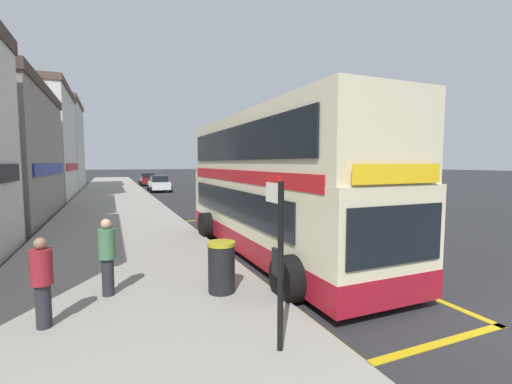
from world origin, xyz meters
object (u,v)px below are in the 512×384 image
object	(u,v)px
parked_car_maroon_kerbside	(148,179)
pedestrian_further_back	(107,254)
parked_car_white_ahead	(159,184)
double_decker_bus	(272,189)
bus_stop_sign	(278,247)
parked_car_white_behind	(209,179)
pedestrian_waiting_near_sign	(42,279)
litter_bin	(221,267)
parked_car_maroon_far	(236,188)

from	to	relation	value
parked_car_maroon_kerbside	pedestrian_further_back	bearing A→B (deg)	-94.76
parked_car_maroon_kerbside	parked_car_white_ahead	xyz separation A→B (m)	(0.06, -10.53, 0.00)
double_decker_bus	bus_stop_sign	size ratio (longest dim) A/B	4.07
parked_car_white_ahead	pedestrian_further_back	size ratio (longest dim) A/B	2.59
parked_car_maroon_kerbside	parked_car_white_ahead	distance (m)	10.53
double_decker_bus	parked_car_white_behind	world-z (taller)	double_decker_bus
parked_car_white_ahead	pedestrian_waiting_near_sign	bearing A→B (deg)	-101.71
bus_stop_sign	parked_car_maroon_kerbside	world-z (taller)	bus_stop_sign
parked_car_white_ahead	litter_bin	size ratio (longest dim) A/B	3.83
parked_car_white_behind	litter_bin	xyz separation A→B (m)	(-10.11, -38.25, -0.11)
double_decker_bus	parked_car_white_ahead	size ratio (longest dim) A/B	2.50
parked_car_white_behind	pedestrian_further_back	world-z (taller)	pedestrian_further_back
parked_car_maroon_far	litter_bin	world-z (taller)	parked_car_maroon_far
double_decker_bus	parked_car_white_behind	bearing A→B (deg)	78.03
pedestrian_waiting_near_sign	pedestrian_further_back	world-z (taller)	pedestrian_further_back
bus_stop_sign	parked_car_maroon_far	xyz separation A→B (m)	(7.67, 23.33, -0.87)
pedestrian_further_back	parked_car_white_behind	bearing A→B (deg)	71.76
bus_stop_sign	pedestrian_waiting_near_sign	distance (m)	4.02
bus_stop_sign	parked_car_white_ahead	bearing A→B (deg)	85.86
parked_car_white_behind	pedestrian_waiting_near_sign	distance (m)	40.86
double_decker_bus	parked_car_white_ahead	bearing A→B (deg)	90.56
parked_car_white_ahead	pedestrian_further_back	bearing A→B (deg)	-100.18
parked_car_white_ahead	litter_bin	bearing A→B (deg)	-95.56
bus_stop_sign	parked_car_white_ahead	size ratio (longest dim) A/B	0.61
parked_car_maroon_far	parked_car_white_ahead	bearing A→B (deg)	121.27
parked_car_maroon_far	parked_car_white_ahead	size ratio (longest dim) A/B	1.00
parked_car_white_behind	bus_stop_sign	bearing A→B (deg)	74.36
parked_car_maroon_far	pedestrian_waiting_near_sign	xyz separation A→B (m)	(-11.02, -21.23, 0.17)
pedestrian_waiting_near_sign	litter_bin	size ratio (longest dim) A/B	1.41
parked_car_maroon_kerbside	litter_bin	distance (m)	39.57
double_decker_bus	parked_car_white_ahead	xyz separation A→B (m)	(-0.25, 25.96, -1.26)
parked_car_white_behind	pedestrian_waiting_near_sign	size ratio (longest dim) A/B	2.72
parked_car_maroon_kerbside	parked_car_white_ahead	bearing A→B (deg)	-87.68
pedestrian_waiting_near_sign	double_decker_bus	bearing A→B (deg)	29.88
double_decker_bus	bus_stop_sign	distance (m)	6.05
parked_car_maroon_kerbside	parked_car_white_behind	distance (m)	7.89
pedestrian_waiting_near_sign	litter_bin	distance (m)	3.27
bus_stop_sign	parked_car_maroon_far	bearing A→B (deg)	71.79
parked_car_maroon_far	litter_bin	bearing A→B (deg)	-112.88
parked_car_maroon_far	parked_car_white_behind	size ratio (longest dim) A/B	1.00
double_decker_bus	bus_stop_sign	bearing A→B (deg)	-114.76
parked_car_white_ahead	parked_car_maroon_kerbside	bearing A→B (deg)	89.50
pedestrian_further_back	litter_bin	distance (m)	2.39
bus_stop_sign	parked_car_white_behind	bearing A→B (deg)	76.20
double_decker_bus	parked_car_white_ahead	distance (m)	25.99
parked_car_white_behind	parked_car_white_ahead	distance (m)	12.08
bus_stop_sign	pedestrian_further_back	xyz separation A→B (m)	(-2.36, 3.22, -0.65)
parked_car_maroon_kerbside	parked_car_white_behind	xyz separation A→B (m)	(7.79, -1.25, 0.00)
double_decker_bus	parked_car_maroon_far	xyz separation A→B (m)	(5.15, 17.85, -1.26)
pedestrian_further_back	litter_bin	size ratio (longest dim) A/B	1.48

